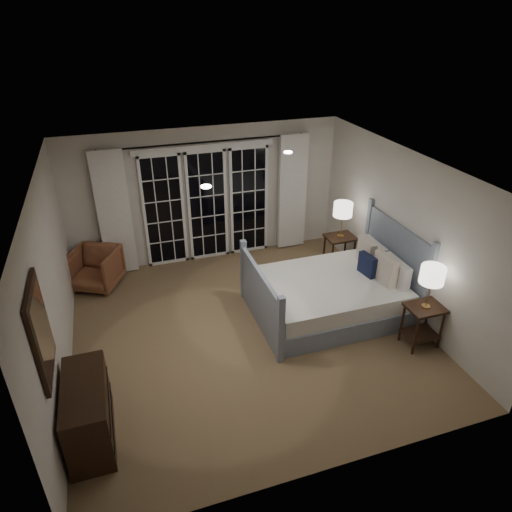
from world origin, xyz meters
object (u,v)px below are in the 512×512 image
object	(u,v)px
lamp_right	(343,210)
armchair	(95,268)
lamp_left	(432,275)
dresser	(88,412)
bed	(332,293)
nightstand_left	(423,320)
nightstand_right	(339,247)

from	to	relation	value
lamp_right	armchair	size ratio (longest dim) A/B	0.84
lamp_left	dresser	world-z (taller)	lamp_left
bed	dresser	xyz separation A→B (m)	(-3.64, -1.36, 0.05)
lamp_left	nightstand_left	bearing A→B (deg)	-26.57
bed	armchair	size ratio (longest dim) A/B	3.04
nightstand_left	nightstand_right	bearing A→B (deg)	92.57
nightstand_left	lamp_right	bearing A→B (deg)	92.57
nightstand_right	armchair	xyz separation A→B (m)	(-4.24, 0.77, -0.09)
nightstand_right	lamp_left	xyz separation A→B (m)	(0.10, -2.31, 0.71)
lamp_right	dresser	world-z (taller)	lamp_right
bed	armchair	bearing A→B (deg)	150.98
nightstand_right	lamp_right	distance (m)	0.74
bed	dresser	world-z (taller)	bed
lamp_right	dresser	bearing A→B (deg)	-149.79
lamp_right	armchair	distance (m)	4.39
bed	nightstand_left	distance (m)	1.41
bed	nightstand_left	world-z (taller)	bed
dresser	nightstand_right	bearing A→B (deg)	30.21
lamp_left	dresser	bearing A→B (deg)	-177.06
bed	nightstand_right	xyz separation A→B (m)	(0.73, 1.18, 0.10)
armchair	dresser	world-z (taller)	dresser
dresser	armchair	bearing A→B (deg)	87.76
nightstand_left	armchair	bearing A→B (deg)	144.62
lamp_right	bed	bearing A→B (deg)	-121.60
nightstand_left	dresser	world-z (taller)	dresser
nightstand_right	lamp_left	size ratio (longest dim) A/B	1.05
nightstand_left	lamp_right	distance (m)	2.43
bed	dresser	size ratio (longest dim) A/B	2.14
nightstand_left	armchair	world-z (taller)	armchair
lamp_left	dresser	xyz separation A→B (m)	(-4.47, -0.23, -0.77)
lamp_right	armchair	bearing A→B (deg)	169.71
bed	armchair	xyz separation A→B (m)	(-3.51, 1.95, 0.01)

